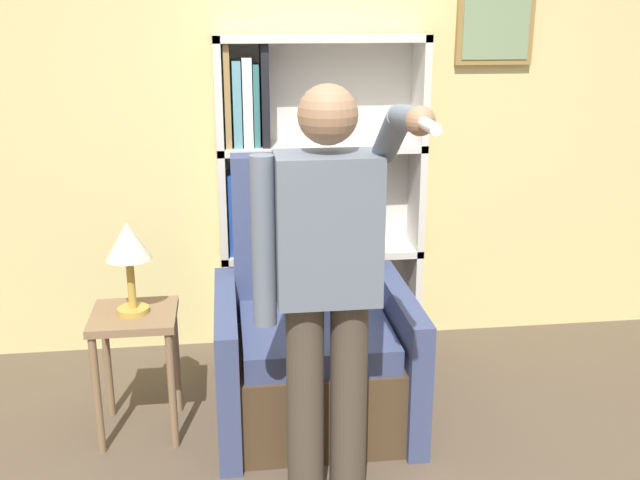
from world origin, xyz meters
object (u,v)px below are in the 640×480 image
(armchair, at_px, (312,342))
(table_lamp, at_px, (128,247))
(side_table, at_px, (136,338))
(person_standing, at_px, (327,280))
(bookcase, at_px, (299,199))

(armchair, distance_m, table_lamp, 1.00)
(side_table, distance_m, table_lamp, 0.44)
(armchair, xyz_separation_m, side_table, (-0.84, -0.08, 0.11))
(person_standing, xyz_separation_m, side_table, (-0.81, 0.63, -0.48))
(person_standing, bearing_deg, table_lamp, 142.07)
(side_table, bearing_deg, armchair, 5.56)
(bookcase, height_order, side_table, bookcase)
(armchair, height_order, side_table, armchair)
(person_standing, height_order, side_table, person_standing)
(bookcase, distance_m, person_standing, 1.45)
(bookcase, bearing_deg, armchair, -91.19)
(bookcase, distance_m, table_lamp, 1.18)
(side_table, relative_size, table_lamp, 1.42)
(bookcase, distance_m, side_table, 1.26)
(side_table, bearing_deg, table_lamp, 0.00)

